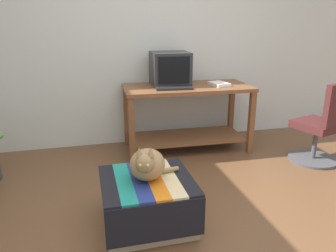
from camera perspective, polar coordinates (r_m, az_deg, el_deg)
name	(u,v)px	position (r m, az deg, el deg)	size (l,w,h in m)	color
ground_plane	(203,231)	(2.54, 6.16, -17.69)	(14.00, 14.00, 0.00)	brown
back_wall	(147,36)	(4.05, -3.66, 15.39)	(8.00, 0.10, 2.60)	silver
desk	(187,106)	(3.82, 3.31, 3.43)	(1.47, 0.71, 0.76)	brown
tv_monitor	(170,69)	(3.80, 0.37, 9.90)	(0.44, 0.41, 0.37)	#28282B
keyboard	(174,88)	(3.58, 1.05, 6.61)	(0.40, 0.15, 0.02)	black
book	(219,84)	(3.84, 8.88, 7.25)	(0.17, 0.24, 0.04)	white
ottoman_with_blanket	(147,201)	(2.51, -3.59, -12.99)	(0.67, 0.65, 0.37)	tan
cat	(147,164)	(2.37, -3.64, -6.63)	(0.42, 0.37, 0.29)	#9E7A4C
office_chair	(322,129)	(3.82, 25.24, -0.41)	(0.52, 0.53, 0.89)	#4C4C51
pen	(226,84)	(3.91, 10.09, 7.18)	(0.01, 0.01, 0.14)	#B7B7BC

